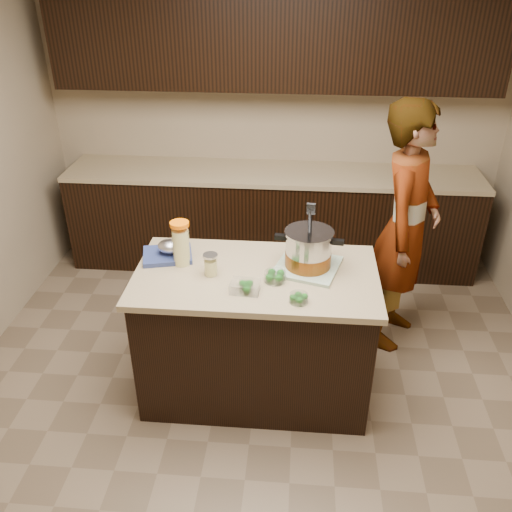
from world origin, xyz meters
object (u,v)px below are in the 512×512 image
(stock_pot, at_px, (308,251))
(lemonade_pitcher, at_px, (181,245))
(island, at_px, (256,333))
(person, at_px, (405,229))

(stock_pot, relative_size, lemonade_pitcher, 1.49)
(island, height_order, stock_pot, stock_pot)
(lemonade_pitcher, bearing_deg, island, -9.71)
(stock_pot, relative_size, person, 0.23)
(stock_pot, xyz_separation_m, lemonade_pitcher, (-0.77, -0.01, 0.01))
(island, relative_size, stock_pot, 3.52)
(stock_pot, bearing_deg, island, -157.01)
(lemonade_pitcher, height_order, person, person)
(island, bearing_deg, lemonade_pitcher, 170.29)
(stock_pot, bearing_deg, person, 47.11)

